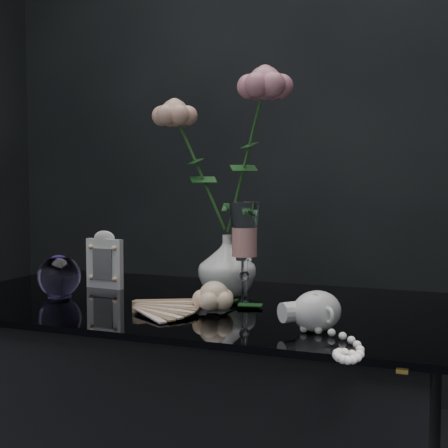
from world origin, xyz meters
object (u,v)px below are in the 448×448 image
at_px(wine_glass, 244,254).
at_px(paperweight, 59,276).
at_px(vase, 227,265).
at_px(picture_frame, 105,259).
at_px(pearl_jar, 317,309).
at_px(loose_rose, 214,297).

xyz_separation_m(wine_glass, paperweight, (-0.39, -0.07, -0.06)).
height_order(vase, picture_frame, picture_frame).
bearing_deg(wine_glass, vase, 129.11).
xyz_separation_m(paperweight, pearl_jar, (0.58, -0.09, -0.01)).
xyz_separation_m(wine_glass, loose_rose, (-0.03, -0.09, -0.07)).
height_order(picture_frame, paperweight, picture_frame).
distance_m(wine_glass, loose_rose, 0.12).
relative_size(vase, loose_rose, 0.75).
distance_m(picture_frame, loose_rose, 0.37).
xyz_separation_m(loose_rose, pearl_jar, (0.21, -0.07, 0.01)).
distance_m(vase, paperweight, 0.36).
bearing_deg(wine_glass, paperweight, -170.09).
bearing_deg(loose_rose, wine_glass, 90.05).
xyz_separation_m(paperweight, loose_rose, (0.36, -0.02, -0.02)).
bearing_deg(picture_frame, loose_rose, -19.61).
bearing_deg(loose_rose, pearl_jar, -0.08).
distance_m(vase, loose_rose, 0.18).
bearing_deg(loose_rose, paperweight, -165.20).
xyz_separation_m(picture_frame, pearl_jar, (0.55, -0.23, -0.03)).
height_order(wine_glass, paperweight, wine_glass).
distance_m(vase, wine_glass, 0.12).
bearing_deg(pearl_jar, vase, 179.73).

